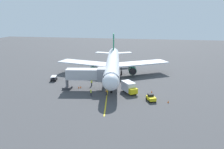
# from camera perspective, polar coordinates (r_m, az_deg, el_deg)

# --- Properties ---
(ground_plane) EXTENTS (220.00, 220.00, 0.00)m
(ground_plane) POSITION_cam_1_polar(r_m,az_deg,el_deg) (64.95, -0.70, -0.57)
(ground_plane) COLOR #424244
(apron_lead_in_line) EXTENTS (6.72, 39.51, 0.01)m
(apron_lead_in_line) POSITION_cam_1_polar(r_m,az_deg,el_deg) (58.72, -0.90, -2.28)
(apron_lead_in_line) COLOR yellow
(apron_lead_in_line) RESTS_ON ground
(airplane) EXTENTS (34.35, 40.24, 11.50)m
(airplane) POSITION_cam_1_polar(r_m,az_deg,el_deg) (63.65, 0.19, 2.82)
(airplane) COLOR silver
(airplane) RESTS_ON ground
(jet_bridge) EXTENTS (11.52, 4.55, 5.40)m
(jet_bridge) POSITION_cam_1_polar(r_m,az_deg,el_deg) (53.16, -5.87, -0.02)
(jet_bridge) COLOR #B7B7BC
(jet_bridge) RESTS_ON ground
(ground_crew_marshaller) EXTENTS (0.39, 0.47, 1.71)m
(ground_crew_marshaller) POSITION_cam_1_polar(r_m,az_deg,el_deg) (49.35, -5.53, -4.72)
(ground_crew_marshaller) COLOR #23232D
(ground_crew_marshaller) RESTS_ON ground
(ground_crew_wing_walker) EXTENTS (0.44, 0.47, 1.71)m
(ground_crew_wing_walker) POSITION_cam_1_polar(r_m,az_deg,el_deg) (49.76, -1.45, -4.48)
(ground_crew_wing_walker) COLOR #23232D
(ground_crew_wing_walker) RESTS_ON ground
(ground_crew_loader) EXTENTS (0.44, 0.32, 1.71)m
(ground_crew_loader) POSITION_cam_1_polar(r_m,az_deg,el_deg) (56.48, -5.35, -2.13)
(ground_crew_loader) COLOR #23232D
(ground_crew_loader) RESTS_ON ground
(tug_near_nose) EXTENTS (2.31, 2.71, 1.50)m
(tug_near_nose) POSITION_cam_1_polar(r_m,az_deg,el_deg) (47.30, 10.14, -6.03)
(tug_near_nose) COLOR yellow
(tug_near_nose) RESTS_ON ground
(box_truck_portside) EXTENTS (4.26, 4.88, 2.62)m
(box_truck_portside) POSITION_cam_1_polar(r_m,az_deg,el_deg) (51.22, 4.51, -3.35)
(box_truck_portside) COLOR yellow
(box_truck_portside) RESTS_ON ground
(baggage_cart_starboard_side) EXTENTS (2.09, 2.87, 1.27)m
(baggage_cart_starboard_side) POSITION_cam_1_polar(r_m,az_deg,el_deg) (63.05, -14.95, -0.96)
(baggage_cart_starboard_side) COLOR black
(baggage_cart_starboard_side) RESTS_ON ground
(safety_cone_nose_left) EXTENTS (0.32, 0.32, 0.55)m
(safety_cone_nose_left) POSITION_cam_1_polar(r_m,az_deg,el_deg) (52.42, 10.33, -4.40)
(safety_cone_nose_left) COLOR #F2590F
(safety_cone_nose_left) RESTS_ON ground
(safety_cone_nose_right) EXTENTS (0.32, 0.32, 0.55)m
(safety_cone_nose_right) POSITION_cam_1_polar(r_m,az_deg,el_deg) (55.46, -8.18, -3.21)
(safety_cone_nose_right) COLOR #F2590F
(safety_cone_nose_right) RESTS_ON ground
(safety_cone_wing_port) EXTENTS (0.32, 0.32, 0.55)m
(safety_cone_wing_port) POSITION_cam_1_polar(r_m,az_deg,el_deg) (47.23, 14.49, -6.88)
(safety_cone_wing_port) COLOR #F2590F
(safety_cone_wing_port) RESTS_ON ground
(safety_cone_wing_starboard) EXTENTS (0.32, 0.32, 0.55)m
(safety_cone_wing_starboard) POSITION_cam_1_polar(r_m,az_deg,el_deg) (55.29, -8.66, -3.29)
(safety_cone_wing_starboard) COLOR #F2590F
(safety_cone_wing_starboard) RESTS_ON ground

